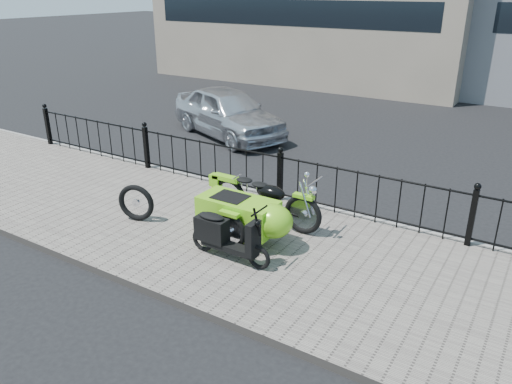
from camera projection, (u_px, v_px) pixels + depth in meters
The scene contains 8 objects.
ground at pixel (243, 230), 8.84m from camera, with size 120.00×120.00×0.00m, color black.
sidewalk at pixel (227, 238), 8.42m from camera, with size 30.00×3.80×0.12m, color #696058.
curb at pixel (283, 200), 9.94m from camera, with size 30.00×0.10×0.12m, color gray.
iron_fence at pixel (280, 177), 9.63m from camera, with size 14.11×0.11×1.08m.
motorcycle_sidecar at pixel (252, 212), 8.12m from camera, with size 2.28×1.48×0.98m.
scooter at pixel (224, 236), 7.57m from camera, with size 1.43×0.42×0.97m.
spare_tire at pixel (136, 203), 8.81m from camera, with size 0.68×0.68×0.10m, color black.
sedan_car at pixel (228, 112), 14.14m from camera, with size 1.63×4.05×1.38m, color silver.
Camera 1 is at (4.39, -6.58, 4.01)m, focal length 35.00 mm.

